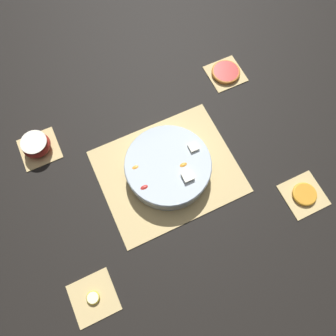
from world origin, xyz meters
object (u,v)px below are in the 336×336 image
(orange_slice_whole, at_px, (305,194))
(grapefruit_slice, at_px, (226,72))
(fruit_salad_bowl, at_px, (168,167))
(apple_half, at_px, (36,145))
(banana_coin_single, at_px, (93,298))

(orange_slice_whole, distance_m, grapefruit_slice, 0.49)
(fruit_salad_bowl, xyz_separation_m, apple_half, (-0.34, 0.25, -0.01))
(banana_coin_single, bearing_deg, fruit_salad_bowl, 35.81)
(orange_slice_whole, relative_size, banana_coin_single, 2.04)
(banana_coin_single, xyz_separation_m, grapefruit_slice, (0.68, 0.49, 0.00))
(apple_half, xyz_separation_m, orange_slice_whole, (0.68, -0.49, -0.02))
(apple_half, bearing_deg, fruit_salad_bowl, -35.84)
(banana_coin_single, height_order, grapefruit_slice, grapefruit_slice)
(apple_half, xyz_separation_m, grapefruit_slice, (0.68, 0.00, -0.02))
(fruit_salad_bowl, height_order, grapefruit_slice, fruit_salad_bowl)
(orange_slice_whole, relative_size, grapefruit_slice, 0.74)
(fruit_salad_bowl, distance_m, orange_slice_whole, 0.42)
(fruit_salad_bowl, xyz_separation_m, orange_slice_whole, (0.34, -0.25, -0.03))
(fruit_salad_bowl, relative_size, orange_slice_whole, 3.54)
(orange_slice_whole, distance_m, banana_coin_single, 0.68)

